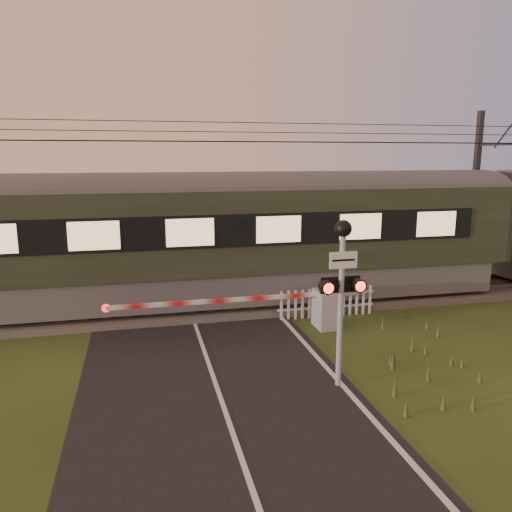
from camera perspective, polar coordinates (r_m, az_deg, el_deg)
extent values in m
plane|color=#2A3916|center=(11.06, -4.11, -15.87)|extent=(160.00, 160.00, 0.00)
cube|color=black|center=(11.05, -4.11, -15.83)|extent=(6.00, 140.00, 0.02)
cube|color=#47423D|center=(17.03, -7.64, -5.76)|extent=(140.00, 3.40, 0.24)
cube|color=slate|center=(16.29, -7.40, -5.82)|extent=(140.00, 0.08, 0.14)
cube|color=slate|center=(17.67, -7.89, -4.46)|extent=(140.00, 0.08, 0.14)
cube|color=#2D2116|center=(17.00, -7.65, -5.34)|extent=(0.24, 2.20, 0.06)
cylinder|color=black|center=(15.99, -8.05, 12.88)|extent=(120.00, 0.02, 0.02)
cylinder|color=black|center=(16.59, -8.25, 12.82)|extent=(120.00, 0.02, 0.02)
cylinder|color=black|center=(16.31, -8.22, 14.96)|extent=(120.00, 0.02, 0.02)
cylinder|color=black|center=(16.30, -8.19, 13.91)|extent=(120.00, 0.02, 0.02)
cube|color=slate|center=(16.81, -7.90, -3.18)|extent=(21.20, 2.81, 1.05)
cube|color=#242B1D|center=(16.45, -8.08, 3.04)|extent=(22.08, 3.05, 2.63)
cylinder|color=#4C4C4F|center=(16.31, -8.21, 7.61)|extent=(22.08, 1.07, 1.07)
cube|color=#FFD893|center=(14.88, -7.53, 2.69)|extent=(18.99, 0.04, 0.82)
cube|color=gray|center=(15.10, 7.91, -6.03)|extent=(0.56, 0.87, 1.12)
cylinder|color=gray|center=(15.05, 7.37, -6.08)|extent=(0.12, 0.12, 1.12)
cube|color=gray|center=(15.17, 9.95, -4.13)|extent=(0.92, 0.16, 0.16)
cube|color=red|center=(14.15, -4.30, -5.12)|extent=(6.11, 0.11, 0.11)
cylinder|color=red|center=(14.04, -16.78, -5.73)|extent=(0.22, 0.04, 0.22)
cylinder|color=gray|center=(11.08, 9.62, -6.43)|extent=(0.12, 0.12, 3.40)
cube|color=white|center=(10.72, 9.95, -0.46)|extent=(0.62, 0.03, 0.36)
sphere|color=black|center=(10.66, 9.95, 3.12)|extent=(0.36, 0.36, 0.36)
cube|color=black|center=(10.91, 9.73, -3.31)|extent=(0.85, 0.07, 0.07)
cylinder|color=#FF140C|center=(10.61, 8.30, -3.68)|extent=(0.23, 0.02, 0.23)
cylinder|color=#FF140C|center=(10.89, 11.85, -3.41)|extent=(0.23, 0.02, 0.23)
cube|color=black|center=(10.95, 9.63, -3.25)|extent=(0.91, 0.02, 0.36)
cube|color=silver|center=(16.14, 8.02, -5.80)|extent=(3.22, 0.04, 0.06)
cube|color=silver|center=(16.02, 8.06, -4.37)|extent=(3.22, 0.04, 0.06)
cube|color=#2D2D30|center=(23.18, 23.67, 6.44)|extent=(0.22, 0.22, 6.86)
cube|color=#2D2D30|center=(22.22, 25.89, 11.41)|extent=(0.10, 2.40, 0.10)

